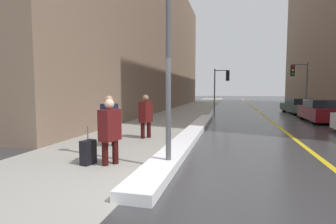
% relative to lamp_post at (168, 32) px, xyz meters
% --- Properties ---
extents(ground_plane, '(160.00, 160.00, 0.00)m').
position_rel_lamp_post_xyz_m(ground_plane, '(-0.32, -1.05, -3.08)').
color(ground_plane, '#38383A').
extents(sidewalk_slab, '(4.00, 80.00, 0.01)m').
position_rel_lamp_post_xyz_m(sidewalk_slab, '(-2.32, 13.95, -3.07)').
color(sidewalk_slab, '#9E9B93').
rests_on(sidewalk_slab, ground).
extents(road_centre_stripe, '(0.16, 80.00, 0.00)m').
position_rel_lamp_post_xyz_m(road_centre_stripe, '(3.68, 13.95, -3.08)').
color(road_centre_stripe, gold).
rests_on(road_centre_stripe, ground).
extents(snow_bank_curb, '(0.69, 13.32, 0.20)m').
position_rel_lamp_post_xyz_m(snow_bank_curb, '(-0.11, 4.61, -2.98)').
color(snow_bank_curb, white).
rests_on(snow_bank_curb, ground).
extents(building_facade_left, '(6.00, 36.00, 13.59)m').
position_rel_lamp_post_xyz_m(building_facade_left, '(-7.32, 18.95, 3.72)').
color(building_facade_left, '#846B56').
rests_on(building_facade_left, ground).
extents(lamp_post, '(0.28, 0.28, 5.17)m').
position_rel_lamp_post_xyz_m(lamp_post, '(0.00, 0.00, 0.00)').
color(lamp_post, '#515156').
rests_on(lamp_post, ground).
extents(traffic_light_near, '(1.31, 0.36, 3.65)m').
position_rel_lamp_post_xyz_m(traffic_light_near, '(0.65, 17.56, -0.44)').
color(traffic_light_near, '#515156').
rests_on(traffic_light_near, ground).
extents(traffic_light_far, '(1.31, 0.33, 3.97)m').
position_rel_lamp_post_xyz_m(traffic_light_far, '(6.55, 17.13, -0.20)').
color(traffic_light_far, '#515156').
rests_on(traffic_light_far, ground).
extents(pedestrian_nearside, '(0.41, 0.57, 1.59)m').
position_rel_lamp_post_xyz_m(pedestrian_nearside, '(-1.42, -0.05, -2.20)').
color(pedestrian_nearside, '#340C0C').
rests_on(pedestrian_nearside, ground).
extents(pedestrian_trailing, '(0.42, 0.58, 1.62)m').
position_rel_lamp_post_xyz_m(pedestrian_trailing, '(-2.37, 1.87, -2.18)').
color(pedestrian_trailing, black).
rests_on(pedestrian_trailing, ground).
extents(pedestrian_in_glasses, '(0.42, 0.58, 1.63)m').
position_rel_lamp_post_xyz_m(pedestrian_in_glasses, '(-1.70, 3.48, -2.17)').
color(pedestrian_in_glasses, '#340C0C').
rests_on(pedestrian_in_glasses, ground).
extents(parked_car_maroon, '(1.86, 4.23, 1.26)m').
position_rel_lamp_post_xyz_m(parked_car_maroon, '(6.45, 10.79, -2.47)').
color(parked_car_maroon, '#600F14').
rests_on(parked_car_maroon, ground).
extents(parked_car_dark_green, '(2.10, 4.86, 1.17)m').
position_rel_lamp_post_xyz_m(parked_car_dark_green, '(6.60, 16.45, -2.51)').
color(parked_car_dark_green, black).
rests_on(parked_car_dark_green, ground).
extents(rolling_suitcase, '(0.30, 0.40, 0.95)m').
position_rel_lamp_post_xyz_m(rolling_suitcase, '(-1.94, -0.17, -2.78)').
color(rolling_suitcase, black).
rests_on(rolling_suitcase, ground).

